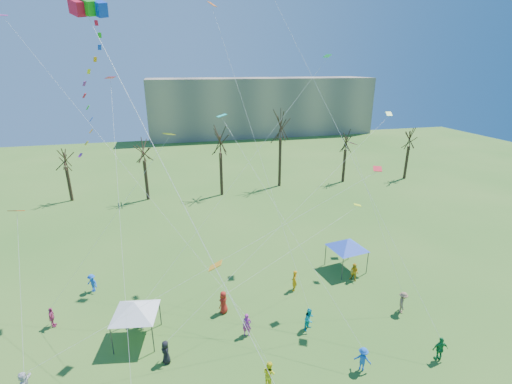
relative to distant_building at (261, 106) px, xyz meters
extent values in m
cube|color=gray|center=(0.00, 0.00, 0.00)|extent=(60.00, 14.00, 15.00)
cylinder|color=black|center=(-39.68, -44.07, -5.06)|extent=(0.44, 0.44, 4.88)
cylinder|color=black|center=(-29.19, -46.25, -4.65)|extent=(0.44, 0.44, 5.69)
cylinder|color=black|center=(-18.63, -46.87, -4.34)|extent=(0.44, 0.44, 6.33)
cylinder|color=black|center=(-9.08, -44.98, -3.74)|extent=(0.44, 0.44, 7.53)
cylinder|color=black|center=(1.73, -45.53, -4.82)|extent=(0.44, 0.44, 5.37)
cylinder|color=black|center=(12.68, -46.50, -4.74)|extent=(0.44, 0.44, 5.53)
cube|color=red|center=(-30.08, -72.88, 13.59)|extent=(1.03, 1.24, 1.08)
cube|color=#16A618|center=(-29.53, -72.88, 13.59)|extent=(1.03, 1.24, 1.08)
cube|color=blue|center=(-28.98, -72.88, 13.59)|extent=(1.03, 1.24, 1.08)
cylinder|color=white|center=(-25.26, -79.83, 3.84)|extent=(0.02, 0.02, 24.22)
cylinder|color=#3F3F44|center=(-30.51, -75.90, -6.43)|extent=(0.08, 0.08, 2.14)
cylinder|color=#3F3F44|center=(-27.89, -76.36, -6.43)|extent=(0.08, 0.08, 2.14)
cylinder|color=#3F3F44|center=(-30.05, -73.28, -6.43)|extent=(0.08, 0.08, 2.14)
cylinder|color=#3F3F44|center=(-27.44, -73.74, -6.43)|extent=(0.08, 0.08, 2.14)
pyramid|color=white|center=(-28.97, -74.82, -4.90)|extent=(4.02, 4.02, 0.92)
cylinder|color=#3F3F44|center=(-11.76, -71.62, -6.40)|extent=(0.08, 0.08, 2.20)
cylinder|color=#3F3F44|center=(-9.07, -71.22, -6.40)|extent=(0.08, 0.08, 2.20)
cylinder|color=#3F3F44|center=(-12.16, -68.92, -6.40)|extent=(0.08, 0.08, 2.20)
cylinder|color=#3F3F44|center=(-9.46, -68.53, -6.40)|extent=(0.08, 0.08, 2.20)
pyramid|color=blue|center=(-10.61, -70.07, -4.83)|extent=(4.15, 4.15, 0.94)
imported|color=yellow|center=(-21.17, -80.73, -6.65)|extent=(0.95, 1.03, 1.70)
imported|color=blue|center=(-15.18, -81.06, -6.68)|extent=(1.21, 1.12, 1.63)
imported|color=#1C843F|center=(-9.94, -81.58, -6.63)|extent=(1.06, 0.56, 1.73)
imported|color=silver|center=(-35.04, -77.97, -6.68)|extent=(0.94, 1.59, 1.64)
imported|color=black|center=(-27.11, -77.45, -6.69)|extent=(0.76, 0.92, 1.63)
imported|color=#A3288D|center=(-21.52, -76.33, -6.64)|extent=(0.73, 0.59, 1.72)
imported|color=#0CA3B4|center=(-17.02, -76.82, -6.64)|extent=(1.06, 1.00, 1.72)
imported|color=#8A6A4B|center=(-9.34, -76.86, -6.61)|extent=(1.19, 1.33, 1.79)
imported|color=#C9437C|center=(-35.12, -71.96, -6.71)|extent=(0.42, 0.94, 1.59)
imported|color=#454E97|center=(-28.95, -73.61, -6.72)|extent=(1.50, 1.03, 1.56)
imported|color=#B11F16|center=(-22.72, -73.46, -6.58)|extent=(1.03, 1.06, 1.84)
imported|color=orange|center=(-16.44, -72.05, -6.58)|extent=(0.67, 0.79, 1.84)
imported|color=gold|center=(-10.80, -72.02, -6.67)|extent=(0.96, 1.02, 1.67)
imported|color=blue|center=(-33.03, -68.04, -6.69)|extent=(1.19, 1.13, 1.62)
cube|color=#F6380C|center=(-34.27, -75.59, 3.08)|extent=(0.66, 0.76, 0.28)
cylinder|color=white|center=(-33.93, -78.73, -1.56)|extent=(0.01, 0.01, 10.90)
cube|color=#F5287E|center=(-29.52, -67.57, 9.77)|extent=(0.88, 0.96, 0.18)
cylinder|color=white|center=(-29.17, -74.39, 1.79)|extent=(0.01, 0.01, 20.72)
cube|color=orange|center=(-23.98, -79.86, 0.60)|extent=(0.82, 0.76, 0.44)
cylinder|color=white|center=(-22.58, -80.30, -2.80)|extent=(0.01, 0.01, 7.04)
cube|color=#1CD2B7|center=(-21.70, -69.01, 7.00)|extent=(0.80, 0.67, 0.21)
cylinder|color=white|center=(-18.44, -75.04, 0.40)|extent=(0.01, 0.01, 18.75)
cylinder|color=white|center=(-13.21, -72.76, 5.23)|extent=(0.01, 0.01, 29.30)
cube|color=red|center=(-11.83, -75.22, 3.81)|extent=(0.85, 0.93, 0.21)
cylinder|color=white|center=(-23.44, -76.59, -1.20)|extent=(0.01, 0.01, 25.27)
cube|color=#93E936|center=(-6.57, -68.08, 6.55)|extent=(0.62, 0.69, 0.31)
cylinder|color=white|center=(-16.84, -72.76, 0.17)|extent=(0.01, 0.01, 25.73)
cube|color=#A12E8B|center=(-37.38, -61.91, 14.27)|extent=(0.71, 0.83, 0.17)
cylinder|color=white|center=(-29.45, -69.12, 4.03)|extent=(0.01, 0.01, 29.36)
cube|color=#ED5D0C|center=(-21.38, -63.56, 15.37)|extent=(0.86, 0.85, 0.42)
cylinder|color=white|center=(-19.20, -70.19, 4.59)|extent=(0.01, 0.01, 25.36)
cube|color=#D0226A|center=(-12.49, -72.66, 5.12)|extent=(0.72, 0.64, 0.26)
cylinder|color=white|center=(-10.92, -74.76, -0.54)|extent=(0.01, 0.01, 12.11)
cube|color=yellow|center=(-25.77, -73.18, 6.50)|extent=(0.85, 0.90, 0.24)
cylinder|color=white|center=(-30.44, -72.57, 0.15)|extent=(0.01, 0.01, 15.50)
cube|color=#18BAAF|center=(-11.13, -64.35, 11.43)|extent=(0.61, 0.76, 0.29)
cylinder|color=white|center=(-20.04, -68.98, 2.61)|extent=(0.01, 0.01, 26.46)
cube|color=#D7F71A|center=(-8.04, -66.87, -2.50)|extent=(0.82, 0.70, 0.17)
cylinder|color=white|center=(-15.38, -70.16, -4.35)|extent=(0.01, 0.01, 16.43)
camera|label=1|loc=(-25.93, -96.33, 10.60)|focal=25.00mm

